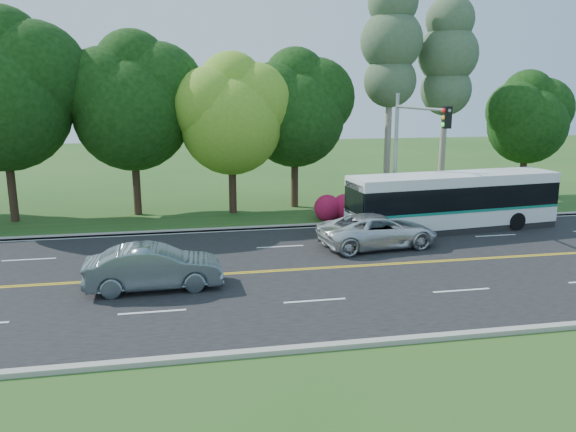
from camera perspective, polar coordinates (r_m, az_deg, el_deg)
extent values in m
plane|color=#26531B|center=(23.02, 1.93, -5.44)|extent=(120.00, 120.00, 0.00)
cube|color=black|center=(23.02, 1.93, -5.42)|extent=(60.00, 14.00, 0.02)
cube|color=#9F9A90|center=(29.76, -1.07, -1.09)|extent=(60.00, 0.30, 0.15)
cube|color=#9F9A90|center=(16.58, 7.46, -12.72)|extent=(60.00, 0.30, 0.15)
cube|color=#26531B|center=(31.54, -1.64, -0.35)|extent=(60.00, 4.00, 0.10)
cube|color=gold|center=(22.94, 1.97, -5.45)|extent=(57.00, 0.10, 0.00)
cube|color=gold|center=(23.09, 1.89, -5.33)|extent=(57.00, 0.10, 0.00)
cube|color=silver|center=(19.25, -13.62, -9.45)|extent=(2.20, 0.12, 0.00)
cube|color=silver|center=(19.70, 2.74, -8.57)|extent=(2.20, 0.12, 0.00)
cube|color=silver|center=(21.58, 17.21, -7.22)|extent=(2.20, 0.12, 0.00)
cube|color=silver|center=(26.70, -24.82, -4.03)|extent=(2.20, 0.12, 0.00)
cube|color=silver|center=(25.88, -12.92, -3.66)|extent=(2.20, 0.12, 0.00)
cube|color=silver|center=(26.21, -0.81, -3.12)|extent=(2.20, 0.12, 0.00)
cube|color=silver|center=(27.65, 10.50, -2.49)|extent=(2.20, 0.12, 0.00)
cube|color=silver|center=(30.05, 20.34, -1.86)|extent=(2.20, 0.12, 0.00)
cube|color=silver|center=(29.48, -0.97, -1.33)|extent=(57.00, 0.12, 0.00)
cube|color=silver|center=(16.86, 7.13, -12.46)|extent=(57.00, 0.12, 0.00)
cylinder|color=#312016|center=(34.02, -26.25, 2.61)|extent=(0.44, 0.44, 3.96)
sphere|color=black|center=(33.63, -27.00, 10.18)|extent=(7.20, 7.20, 7.20)
sphere|color=black|center=(33.52, -24.39, 12.89)|extent=(5.76, 5.76, 5.76)
sphere|color=black|center=(34.04, -27.12, 14.75)|extent=(4.68, 4.68, 4.68)
cylinder|color=#312016|center=(33.88, -15.13, 3.14)|extent=(0.44, 0.44, 3.60)
sphere|color=black|center=(33.47, -15.54, 10.09)|extent=(6.60, 6.60, 6.60)
sphere|color=black|center=(33.67, -13.05, 12.49)|extent=(5.28, 5.28, 5.28)
sphere|color=black|center=(33.38, -17.99, 11.92)|extent=(4.95, 4.95, 4.95)
sphere|color=black|center=(33.86, -15.56, 14.31)|extent=(4.29, 4.29, 4.29)
cylinder|color=#312016|center=(32.94, -5.65, 2.94)|extent=(0.44, 0.44, 3.24)
sphere|color=#5D981F|center=(32.52, -5.79, 9.29)|extent=(5.80, 5.80, 5.80)
sphere|color=#5D981F|center=(32.91, -3.57, 11.39)|extent=(4.64, 4.64, 4.64)
sphere|color=#5D981F|center=(32.20, -7.89, 11.01)|extent=(4.35, 4.35, 4.35)
sphere|color=#5D981F|center=(32.88, -5.76, 13.12)|extent=(3.77, 3.77, 3.77)
cylinder|color=#312016|center=(34.95, 0.68, 3.72)|extent=(0.44, 0.44, 3.42)
sphere|color=black|center=(34.56, 0.70, 9.97)|extent=(6.00, 6.00, 6.00)
sphere|color=black|center=(35.11, 2.81, 11.95)|extent=(4.80, 4.80, 4.80)
sphere|color=black|center=(34.12, -1.25, 11.69)|extent=(4.50, 4.50, 4.50)
sphere|color=black|center=(34.94, 0.74, 13.69)|extent=(3.90, 3.90, 3.90)
cylinder|color=gray|center=(36.26, 10.14, 8.92)|extent=(0.40, 0.40, 9.80)
sphere|color=#415837|center=(36.20, 10.32, 13.34)|extent=(3.23, 3.23, 3.23)
sphere|color=#415837|center=(36.31, 10.47, 17.10)|extent=(3.80, 3.80, 3.80)
sphere|color=#415837|center=(36.56, 10.62, 20.60)|extent=(3.04, 3.04, 3.04)
cylinder|color=gray|center=(38.33, 15.52, 8.33)|extent=(0.40, 0.40, 9.10)
sphere|color=#415837|center=(38.24, 15.75, 12.21)|extent=(3.23, 3.23, 3.23)
sphere|color=#415837|center=(38.31, 15.96, 15.51)|extent=(3.80, 3.80, 3.80)
sphere|color=#415837|center=(38.48, 16.15, 18.60)|extent=(3.04, 3.04, 3.04)
cylinder|color=#312016|center=(41.62, 22.73, 3.93)|extent=(0.44, 0.44, 3.06)
sphere|color=black|center=(41.30, 23.13, 8.52)|extent=(5.20, 5.20, 5.20)
sphere|color=black|center=(42.16, 24.37, 9.90)|extent=(4.16, 4.16, 4.16)
sphere|color=black|center=(40.52, 22.15, 9.83)|extent=(3.90, 3.90, 3.90)
sphere|color=black|center=(41.63, 23.17, 11.24)|extent=(3.38, 3.38, 3.38)
sphere|color=maroon|center=(31.23, 4.03, 0.81)|extent=(1.50, 1.50, 1.50)
sphere|color=maroon|center=(31.49, 5.79, 0.88)|extent=(1.50, 1.50, 1.50)
sphere|color=maroon|center=(31.79, 7.52, 0.94)|extent=(1.50, 1.50, 1.50)
sphere|color=maroon|center=(32.11, 9.22, 1.01)|extent=(1.50, 1.50, 1.50)
sphere|color=maroon|center=(32.46, 10.88, 1.07)|extent=(1.50, 1.50, 1.50)
sphere|color=maroon|center=(32.84, 12.50, 1.13)|extent=(1.50, 1.50, 1.50)
sphere|color=maroon|center=(33.24, 14.09, 1.18)|extent=(1.50, 1.50, 1.50)
sphere|color=maroon|center=(33.67, 15.64, 1.24)|extent=(1.50, 1.50, 1.50)
sphere|color=maroon|center=(34.12, 17.14, 1.29)|extent=(1.50, 1.50, 1.50)
cube|color=olive|center=(33.08, 16.19, 0.03)|extent=(3.50, 1.40, 0.40)
cylinder|color=#94989C|center=(31.02, 10.83, 5.69)|extent=(0.20, 0.20, 7.00)
cylinder|color=#94989C|center=(28.05, 13.34, 10.60)|extent=(0.14, 6.00, 0.14)
cube|color=black|center=(25.52, 15.87, 9.61)|extent=(0.32, 0.28, 0.95)
sphere|color=red|center=(25.44, 15.56, 10.30)|extent=(0.18, 0.18, 0.18)
sphere|color=yellow|center=(25.45, 15.52, 9.62)|extent=(0.18, 0.18, 0.18)
sphere|color=#19D833|center=(25.46, 15.48, 8.95)|extent=(0.18, 0.18, 0.18)
cube|color=silver|center=(30.46, 16.34, 0.14)|extent=(11.41, 3.65, 0.93)
cube|color=black|center=(30.26, 16.46, 2.06)|extent=(11.36, 3.68, 1.16)
cube|color=silver|center=(30.12, 16.56, 3.63)|extent=(11.41, 3.65, 0.52)
cube|color=#0C715D|center=(30.38, 16.39, 0.89)|extent=(11.36, 3.69, 0.13)
cube|color=black|center=(27.57, 6.76, 1.69)|extent=(0.31, 2.18, 1.59)
cube|color=#19E54C|center=(27.42, 6.83, 3.53)|extent=(0.21, 1.43, 0.21)
cube|color=black|center=(30.60, 16.27, -1.01)|extent=(11.40, 3.55, 0.33)
cylinder|color=black|center=(27.78, 11.37, -1.47)|extent=(0.96, 0.37, 0.93)
cylinder|color=black|center=(29.70, 9.33, -0.47)|extent=(0.96, 0.37, 0.93)
cylinder|color=black|center=(31.50, 22.19, -0.50)|extent=(0.96, 0.37, 0.93)
cylinder|color=black|center=(33.21, 19.78, 0.34)|extent=(0.96, 0.37, 0.93)
imported|color=slate|center=(21.13, -13.44, -5.11)|extent=(4.98, 1.90, 1.62)
imported|color=silver|center=(26.33, 9.13, -1.47)|extent=(5.81, 3.19, 1.54)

